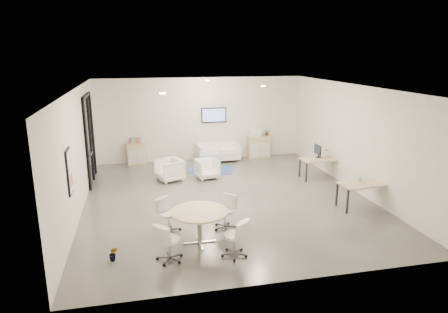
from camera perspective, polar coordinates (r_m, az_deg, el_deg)
name	(u,v)px	position (r m, az deg, el deg)	size (l,w,h in m)	color
room_shell	(227,145)	(11.25, 0.38, 1.68)	(9.60, 10.60, 4.80)	#4C4A45
glass_door	(90,137)	(13.54, -18.66, 2.72)	(0.09, 1.90, 2.85)	black
artwork	(69,172)	(9.57, -21.21, -2.03)	(0.05, 0.54, 1.04)	black
wall_tv	(214,115)	(15.61, -1.47, 5.93)	(0.98, 0.06, 0.58)	black
ceiling_spots	(214,86)	(11.77, -1.49, 10.05)	(3.14, 4.14, 0.03)	#FFEAC6
sideboard_left	(137,154)	(15.43, -12.30, 0.40)	(0.73, 0.38, 0.82)	tan
sideboard_right	(259,147)	(16.10, 4.96, 1.41)	(0.88, 0.43, 0.88)	tan
books	(135,140)	(15.31, -12.54, 2.29)	(0.43, 0.14, 0.22)	red
printer	(255,132)	(15.93, 4.44, 3.46)	(0.50, 0.43, 0.32)	white
loveseat	(218,153)	(15.55, -0.89, 0.56)	(1.67, 0.91, 0.61)	white
blue_rug	(211,169)	(14.52, -1.84, -1.81)	(1.61, 1.07, 0.01)	#304694
armchair_left	(169,169)	(13.28, -7.80, -1.77)	(0.77, 0.73, 0.80)	white
armchair_right	(207,168)	(13.42, -2.41, -1.64)	(0.70, 0.65, 0.72)	white
desk_rear	(320,161)	(13.74, 13.59, -0.57)	(1.33, 0.70, 0.68)	tan
desk_front	(364,186)	(11.47, 19.39, -3.93)	(1.41, 0.80, 0.71)	tan
monitor	(318,151)	(13.77, 13.25, 0.81)	(0.20, 0.50, 0.44)	black
round_table	(199,214)	(8.86, -3.55, -8.26)	(1.26, 1.26, 0.77)	tan
meeting_chairs	(199,226)	(8.97, -3.53, -9.88)	(2.25, 2.25, 0.82)	white
plant_cabinet	(267,133)	(16.08, 6.16, 3.36)	(0.24, 0.27, 0.21)	#3F7F3F
plant_floor	(113,258)	(8.70, -15.53, -13.76)	(0.17, 0.32, 0.14)	#3F7F3F
cup	(359,179)	(11.59, 18.78, -3.01)	(0.12, 0.09, 0.12)	white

